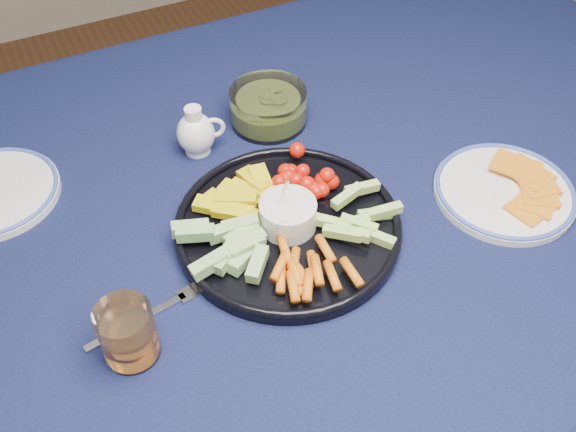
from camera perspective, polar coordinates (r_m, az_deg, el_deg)
name	(u,v)px	position (r m, az deg, el deg)	size (l,w,h in m)	color
dining_table	(299,216)	(1.12, 0.96, -0.02)	(1.67, 1.07, 0.75)	#452E17
crudite_platter	(287,224)	(0.96, -0.10, -0.71)	(0.34, 0.34, 0.11)	black
creamer_pitcher	(196,133)	(1.10, -8.14, 7.33)	(0.08, 0.06, 0.09)	white
pickle_bowl	(268,108)	(1.16, -1.76, 9.56)	(0.14, 0.14, 0.06)	white
cheese_plate	(505,190)	(1.08, 18.72, 2.23)	(0.22, 0.22, 0.03)	white
juice_tumbler	(128,335)	(0.85, -14.00, -10.25)	(0.07, 0.07, 0.09)	white
fork_left	(156,311)	(0.90, -11.63, -8.29)	(0.18, 0.05, 0.00)	silver
fork_right	(529,213)	(1.07, 20.60, 0.27)	(0.18, 0.05, 0.00)	silver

